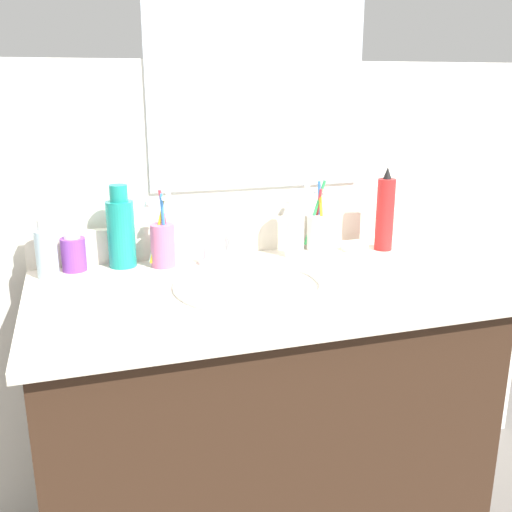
{
  "coord_description": "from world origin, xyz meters",
  "views": [
    {
      "loc": [
        -0.39,
        -1.23,
        1.24
      ],
      "look_at": [
        -0.01,
        0.0,
        0.86
      ],
      "focal_mm": 41.08,
      "sensor_mm": 36.0,
      "label": 1
    }
  ],
  "objects_px": {
    "bottle_mouthwash_teal": "(121,230)",
    "bottle_cream_purple": "(74,253)",
    "bottle_lotion_white": "(295,227)",
    "bottle_gel_clear": "(46,252)",
    "cup_white_ceramic": "(318,230)",
    "cup_pink": "(163,243)",
    "bottle_spray_red": "(385,213)",
    "soap_bar": "(355,246)",
    "faucet": "(230,252)"
  },
  "relations": [
    {
      "from": "cup_white_ceramic",
      "to": "bottle_mouthwash_teal",
      "type": "bearing_deg",
      "value": 179.82
    },
    {
      "from": "bottle_spray_red",
      "to": "soap_bar",
      "type": "bearing_deg",
      "value": 168.1
    },
    {
      "from": "cup_white_ceramic",
      "to": "cup_pink",
      "type": "relative_size",
      "value": 0.99
    },
    {
      "from": "bottle_mouthwash_teal",
      "to": "bottle_lotion_white",
      "type": "bearing_deg",
      "value": -6.01
    },
    {
      "from": "bottle_gel_clear",
      "to": "cup_white_ceramic",
      "type": "relative_size",
      "value": 0.73
    },
    {
      "from": "bottle_mouthwash_teal",
      "to": "cup_pink",
      "type": "relative_size",
      "value": 1.06
    },
    {
      "from": "bottle_cream_purple",
      "to": "bottle_spray_red",
      "type": "xyz_separation_m",
      "value": [
        0.83,
        -0.06,
        0.06
      ]
    },
    {
      "from": "bottle_lotion_white",
      "to": "bottle_cream_purple",
      "type": "distance_m",
      "value": 0.57
    },
    {
      "from": "faucet",
      "to": "bottle_lotion_white",
      "type": "relative_size",
      "value": 0.9
    },
    {
      "from": "bottle_lotion_white",
      "to": "cup_pink",
      "type": "relative_size",
      "value": 0.9
    },
    {
      "from": "bottle_mouthwash_teal",
      "to": "cup_pink",
      "type": "height_order",
      "value": "bottle_mouthwash_teal"
    },
    {
      "from": "bottle_gel_clear",
      "to": "cup_white_ceramic",
      "type": "xyz_separation_m",
      "value": [
        0.72,
        0.03,
        -0.01
      ]
    },
    {
      "from": "bottle_lotion_white",
      "to": "bottle_gel_clear",
      "type": "height_order",
      "value": "bottle_lotion_white"
    },
    {
      "from": "bottle_gel_clear",
      "to": "soap_bar",
      "type": "xyz_separation_m",
      "value": [
        0.81,
        -0.01,
        -0.05
      ]
    },
    {
      "from": "bottle_spray_red",
      "to": "bottle_gel_clear",
      "type": "height_order",
      "value": "bottle_spray_red"
    },
    {
      "from": "bottle_lotion_white",
      "to": "bottle_cream_purple",
      "type": "relative_size",
      "value": 1.86
    },
    {
      "from": "bottle_mouthwash_teal",
      "to": "bottle_spray_red",
      "type": "xyz_separation_m",
      "value": [
        0.71,
        -0.06,
        0.01
      ]
    },
    {
      "from": "cup_white_ceramic",
      "to": "soap_bar",
      "type": "bearing_deg",
      "value": -23.07
    },
    {
      "from": "cup_white_ceramic",
      "to": "soap_bar",
      "type": "distance_m",
      "value": 0.11
    },
    {
      "from": "bottle_gel_clear",
      "to": "cup_white_ceramic",
      "type": "distance_m",
      "value": 0.72
    },
    {
      "from": "bottle_lotion_white",
      "to": "bottle_gel_clear",
      "type": "xyz_separation_m",
      "value": [
        -0.63,
        0.01,
        -0.02
      ]
    },
    {
      "from": "faucet",
      "to": "bottle_mouthwash_teal",
      "type": "relative_size",
      "value": 0.76
    },
    {
      "from": "bottle_mouthwash_teal",
      "to": "bottle_cream_purple",
      "type": "bearing_deg",
      "value": -179.47
    },
    {
      "from": "cup_white_ceramic",
      "to": "bottle_lotion_white",
      "type": "bearing_deg",
      "value": -152.66
    },
    {
      "from": "bottle_cream_purple",
      "to": "cup_pink",
      "type": "relative_size",
      "value": 0.48
    },
    {
      "from": "bottle_gel_clear",
      "to": "cup_pink",
      "type": "height_order",
      "value": "cup_pink"
    },
    {
      "from": "bottle_mouthwash_teal",
      "to": "soap_bar",
      "type": "bearing_deg",
      "value": -3.8
    },
    {
      "from": "bottle_mouthwash_teal",
      "to": "soap_bar",
      "type": "distance_m",
      "value": 0.64
    },
    {
      "from": "bottle_spray_red",
      "to": "bottle_lotion_white",
      "type": "bearing_deg",
      "value": 177.49
    },
    {
      "from": "bottle_mouthwash_teal",
      "to": "bottle_cream_purple",
      "type": "height_order",
      "value": "bottle_mouthwash_teal"
    },
    {
      "from": "bottle_spray_red",
      "to": "cup_white_ceramic",
      "type": "relative_size",
      "value": 1.18
    },
    {
      "from": "bottle_cream_purple",
      "to": "soap_bar",
      "type": "height_order",
      "value": "bottle_cream_purple"
    },
    {
      "from": "faucet",
      "to": "bottle_lotion_white",
      "type": "distance_m",
      "value": 0.19
    },
    {
      "from": "bottle_lotion_white",
      "to": "soap_bar",
      "type": "bearing_deg",
      "value": 1.67
    },
    {
      "from": "bottle_cream_purple",
      "to": "cup_white_ceramic",
      "type": "height_order",
      "value": "cup_white_ceramic"
    },
    {
      "from": "bottle_mouthwash_teal",
      "to": "cup_white_ceramic",
      "type": "distance_m",
      "value": 0.54
    },
    {
      "from": "bottle_gel_clear",
      "to": "bottle_spray_red",
      "type": "bearing_deg",
      "value": -1.44
    },
    {
      "from": "cup_white_ceramic",
      "to": "cup_pink",
      "type": "height_order",
      "value": "cup_pink"
    },
    {
      "from": "cup_white_ceramic",
      "to": "bottle_spray_red",
      "type": "bearing_deg",
      "value": -18.13
    },
    {
      "from": "soap_bar",
      "to": "bottle_spray_red",
      "type": "bearing_deg",
      "value": -11.9
    },
    {
      "from": "bottle_mouthwash_teal",
      "to": "cup_white_ceramic",
      "type": "bearing_deg",
      "value": -0.18
    },
    {
      "from": "faucet",
      "to": "cup_white_ceramic",
      "type": "distance_m",
      "value": 0.28
    },
    {
      "from": "bottle_lotion_white",
      "to": "bottle_gel_clear",
      "type": "bearing_deg",
      "value": 179.01
    },
    {
      "from": "bottle_spray_red",
      "to": "soap_bar",
      "type": "height_order",
      "value": "bottle_spray_red"
    },
    {
      "from": "faucet",
      "to": "cup_pink",
      "type": "relative_size",
      "value": 0.81
    },
    {
      "from": "faucet",
      "to": "cup_white_ceramic",
      "type": "height_order",
      "value": "cup_white_ceramic"
    },
    {
      "from": "bottle_cream_purple",
      "to": "cup_pink",
      "type": "distance_m",
      "value": 0.22
    },
    {
      "from": "soap_bar",
      "to": "bottle_gel_clear",
      "type": "bearing_deg",
      "value": 179.61
    },
    {
      "from": "bottle_gel_clear",
      "to": "cup_white_ceramic",
      "type": "height_order",
      "value": "cup_white_ceramic"
    },
    {
      "from": "bottle_lotion_white",
      "to": "cup_white_ceramic",
      "type": "xyz_separation_m",
      "value": [
        0.09,
        0.05,
        -0.02
      ]
    }
  ]
}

